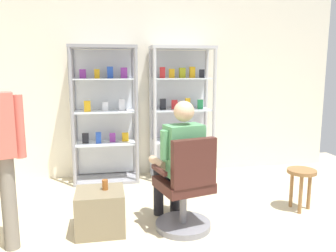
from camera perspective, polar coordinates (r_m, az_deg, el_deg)
The scene contains 8 objects.
back_wall at distance 5.11m, azimuth -4.47°, elevation 6.90°, with size 6.00×0.10×2.70m, color silver.
display_cabinet_left at distance 4.88m, azimuth -10.54°, elevation 2.09°, with size 0.90×0.45×1.90m.
display_cabinet_right at distance 5.00m, azimuth 2.16°, elevation 2.47°, with size 0.90×0.45×1.90m.
office_chair at distance 3.39m, azimuth 3.02°, elevation -11.09°, with size 0.62×0.59×0.96m.
seated_shopkeeper at distance 3.43m, azimuth 1.80°, elevation -5.24°, with size 0.55×0.62×1.29m.
storage_crate at distance 3.51m, azimuth -11.29°, elevation -13.83°, with size 0.47×0.44×0.42m, color #72664C.
tea_glass at distance 3.43m, azimuth -10.52°, elevation -9.66°, with size 0.06×0.06×0.10m, color brown.
wooden_stool at distance 4.15m, azimuth 21.46°, elevation -8.14°, with size 0.32×0.32×0.47m.
Camera 1 is at (-0.53, -2.07, 1.60)m, focal length 36.32 mm.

